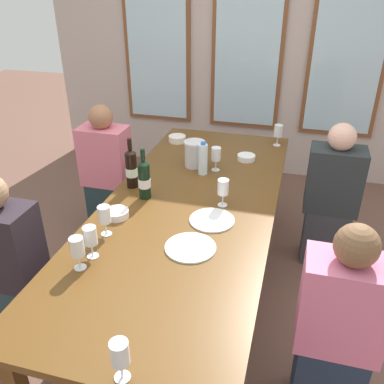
% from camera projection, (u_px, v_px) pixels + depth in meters
% --- Properties ---
extents(ground_plane, '(12.00, 12.00, 0.00)m').
position_uv_depth(ground_plane, '(189.00, 295.00, 2.89)').
color(ground_plane, brown).
extents(back_wall_with_windows, '(4.24, 0.10, 2.90)m').
position_uv_depth(back_wall_with_windows, '(249.00, 34.00, 4.06)').
color(back_wall_with_windows, '#BEACA2').
rests_on(back_wall_with_windows, ground).
extents(dining_table, '(1.04, 2.59, 0.74)m').
position_uv_depth(dining_table, '(189.00, 213.00, 2.57)').
color(dining_table, brown).
rests_on(dining_table, ground).
extents(white_plate_0, '(0.27, 0.27, 0.01)m').
position_uv_depth(white_plate_0, '(190.00, 247.00, 2.14)').
color(white_plate_0, white).
rests_on(white_plate_0, dining_table).
extents(white_plate_1, '(0.26, 0.26, 0.01)m').
position_uv_depth(white_plate_1, '(212.00, 220.00, 2.37)').
color(white_plate_1, white).
rests_on(white_plate_1, dining_table).
extents(metal_pitcher, '(0.16, 0.16, 0.19)m').
position_uv_depth(metal_pitcher, '(195.00, 154.00, 2.99)').
color(metal_pitcher, silver).
rests_on(metal_pitcher, dining_table).
extents(wine_bottle_0, '(0.08, 0.08, 0.34)m').
position_uv_depth(wine_bottle_0, '(131.00, 168.00, 2.68)').
color(wine_bottle_0, black).
rests_on(wine_bottle_0, dining_table).
extents(wine_bottle_1, '(0.08, 0.08, 0.33)m').
position_uv_depth(wine_bottle_1, '(144.00, 179.00, 2.55)').
color(wine_bottle_1, black).
rests_on(wine_bottle_1, dining_table).
extents(tasting_bowl_0, '(0.13, 0.13, 0.04)m').
position_uv_depth(tasting_bowl_0, '(246.00, 157.00, 3.12)').
color(tasting_bowl_0, white).
rests_on(tasting_bowl_0, dining_table).
extents(tasting_bowl_1, '(0.14, 0.14, 0.04)m').
position_uv_depth(tasting_bowl_1, '(117.00, 214.00, 2.40)').
color(tasting_bowl_1, white).
rests_on(tasting_bowl_1, dining_table).
extents(tasting_bowl_2, '(0.14, 0.14, 0.05)m').
position_uv_depth(tasting_bowl_2, '(177.00, 139.00, 3.44)').
color(tasting_bowl_2, white).
rests_on(tasting_bowl_2, dining_table).
extents(water_bottle, '(0.06, 0.06, 0.24)m').
position_uv_depth(water_bottle, '(203.00, 159.00, 2.86)').
color(water_bottle, white).
rests_on(water_bottle, dining_table).
extents(wine_glass_0, '(0.07, 0.07, 0.17)m').
position_uv_depth(wine_glass_0, '(104.00, 216.00, 2.20)').
color(wine_glass_0, white).
rests_on(wine_glass_0, dining_table).
extents(wine_glass_1, '(0.07, 0.07, 0.17)m').
position_uv_depth(wine_glass_1, '(120.00, 355.00, 1.41)').
color(wine_glass_1, white).
rests_on(wine_glass_1, dining_table).
extents(wine_glass_2, '(0.07, 0.07, 0.17)m').
position_uv_depth(wine_glass_2, '(216.00, 154.00, 2.91)').
color(wine_glass_2, white).
rests_on(wine_glass_2, dining_table).
extents(wine_glass_3, '(0.07, 0.07, 0.17)m').
position_uv_depth(wine_glass_3, '(223.00, 188.00, 2.47)').
color(wine_glass_3, white).
rests_on(wine_glass_3, dining_table).
extents(wine_glass_4, '(0.07, 0.07, 0.17)m').
position_uv_depth(wine_glass_4, '(90.00, 237.00, 2.02)').
color(wine_glass_4, white).
rests_on(wine_glass_4, dining_table).
extents(wine_glass_5, '(0.07, 0.07, 0.17)m').
position_uv_depth(wine_glass_5, '(77.00, 247.00, 1.94)').
color(wine_glass_5, white).
rests_on(wine_glass_5, dining_table).
extents(wine_glass_6, '(0.07, 0.07, 0.17)m').
position_uv_depth(wine_glass_6, '(278.00, 132.00, 3.33)').
color(wine_glass_6, white).
rests_on(wine_glass_6, dining_table).
extents(seated_person_0, '(0.38, 0.24, 1.11)m').
position_uv_depth(seated_person_0, '(107.00, 174.00, 3.40)').
color(seated_person_0, '#22353B').
rests_on(seated_person_0, ground).
extents(seated_person_1, '(0.38, 0.24, 1.11)m').
position_uv_depth(seated_person_1, '(331.00, 200.00, 3.02)').
color(seated_person_1, '#323438').
rests_on(seated_person_1, ground).
extents(seated_person_2, '(0.38, 0.24, 1.11)m').
position_uv_depth(seated_person_2, '(9.00, 269.00, 2.33)').
color(seated_person_2, '#26393C').
rests_on(seated_person_2, ground).
extents(seated_person_3, '(0.38, 0.24, 1.11)m').
position_uv_depth(seated_person_3, '(337.00, 331.00, 1.93)').
color(seated_person_3, '#212D43').
rests_on(seated_person_3, ground).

